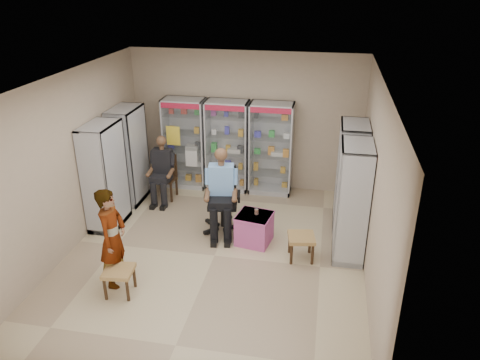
% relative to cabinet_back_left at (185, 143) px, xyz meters
% --- Properties ---
extents(floor, '(6.00, 6.00, 0.00)m').
position_rel_cabinet_back_left_xyz_m(floor, '(1.30, -2.73, -1.00)').
color(floor, tan).
rests_on(floor, ground).
extents(room_shell, '(5.02, 6.02, 3.01)m').
position_rel_cabinet_back_left_xyz_m(room_shell, '(1.30, -2.73, 0.97)').
color(room_shell, tan).
rests_on(room_shell, ground).
extents(cabinet_back_left, '(0.90, 0.50, 2.00)m').
position_rel_cabinet_back_left_xyz_m(cabinet_back_left, '(0.00, 0.00, 0.00)').
color(cabinet_back_left, '#B5B7BD').
rests_on(cabinet_back_left, floor).
extents(cabinet_back_mid, '(0.90, 0.50, 2.00)m').
position_rel_cabinet_back_left_xyz_m(cabinet_back_mid, '(0.95, 0.00, 0.00)').
color(cabinet_back_mid, '#A2A3A9').
rests_on(cabinet_back_mid, floor).
extents(cabinet_back_right, '(0.90, 0.50, 2.00)m').
position_rel_cabinet_back_left_xyz_m(cabinet_back_right, '(1.90, 0.00, 0.00)').
color(cabinet_back_right, '#A6A9AD').
rests_on(cabinet_back_right, floor).
extents(cabinet_right_far, '(0.90, 0.50, 2.00)m').
position_rel_cabinet_back_left_xyz_m(cabinet_right_far, '(3.53, -1.13, 0.00)').
color(cabinet_right_far, '#B9BDC1').
rests_on(cabinet_right_far, floor).
extents(cabinet_right_near, '(0.90, 0.50, 2.00)m').
position_rel_cabinet_back_left_xyz_m(cabinet_right_near, '(3.53, -2.23, 0.00)').
color(cabinet_right_near, '#A7A9AF').
rests_on(cabinet_right_near, floor).
extents(cabinet_left_far, '(0.90, 0.50, 2.00)m').
position_rel_cabinet_back_left_xyz_m(cabinet_left_far, '(-0.93, -0.93, 0.00)').
color(cabinet_left_far, '#A8AAAF').
rests_on(cabinet_left_far, floor).
extents(cabinet_left_near, '(0.90, 0.50, 2.00)m').
position_rel_cabinet_back_left_xyz_m(cabinet_left_near, '(-0.93, -2.03, 0.00)').
color(cabinet_left_near, silver).
rests_on(cabinet_left_near, floor).
extents(wooden_chair, '(0.42, 0.42, 0.94)m').
position_rel_cabinet_back_left_xyz_m(wooden_chair, '(-0.25, -0.73, -0.53)').
color(wooden_chair, black).
rests_on(wooden_chair, floor).
extents(seated_customer, '(0.44, 0.60, 1.34)m').
position_rel_cabinet_back_left_xyz_m(seated_customer, '(-0.25, -0.78, -0.33)').
color(seated_customer, black).
rests_on(seated_customer, floor).
extents(office_chair, '(0.76, 0.76, 1.22)m').
position_rel_cabinet_back_left_xyz_m(office_chair, '(1.24, -1.81, -0.39)').
color(office_chair, black).
rests_on(office_chair, floor).
extents(seated_shopkeeper, '(0.62, 0.78, 1.55)m').
position_rel_cabinet_back_left_xyz_m(seated_shopkeeper, '(1.24, -1.86, -0.23)').
color(seated_shopkeeper, '#6CACD7').
rests_on(seated_shopkeeper, floor).
extents(pink_trunk, '(0.66, 0.64, 0.55)m').
position_rel_cabinet_back_left_xyz_m(pink_trunk, '(1.90, -2.16, -0.73)').
color(pink_trunk, '#A44187').
rests_on(pink_trunk, floor).
extents(tea_glass, '(0.07, 0.07, 0.09)m').
position_rel_cabinet_back_left_xyz_m(tea_glass, '(1.93, -2.12, -0.40)').
color(tea_glass, '#552607').
rests_on(tea_glass, pink_trunk).
extents(woven_stool_a, '(0.50, 0.50, 0.44)m').
position_rel_cabinet_back_left_xyz_m(woven_stool_a, '(2.75, -2.53, -0.78)').
color(woven_stool_a, '#A98247').
rests_on(woven_stool_a, floor).
extents(woven_stool_b, '(0.46, 0.46, 0.42)m').
position_rel_cabinet_back_left_xyz_m(woven_stool_b, '(0.15, -3.98, -0.79)').
color(woven_stool_b, olive).
rests_on(woven_stool_b, floor).
extents(standing_man, '(0.38, 0.58, 1.60)m').
position_rel_cabinet_back_left_xyz_m(standing_man, '(-0.02, -3.73, -0.20)').
color(standing_man, gray).
rests_on(standing_man, floor).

